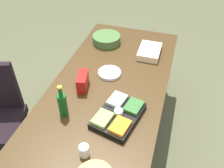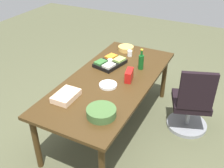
{
  "view_description": "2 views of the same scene",
  "coord_description": "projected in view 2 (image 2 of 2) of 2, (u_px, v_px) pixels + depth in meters",
  "views": [
    {
      "loc": [
        -1.6,
        -0.53,
        2.25
      ],
      "look_at": [
        -0.01,
        -0.04,
        0.82
      ],
      "focal_mm": 39.51,
      "sensor_mm": 36.0,
      "label": 1
    },
    {
      "loc": [
        2.59,
        1.32,
        2.49
      ],
      "look_at": [
        0.14,
        0.08,
        0.8
      ],
      "focal_mm": 42.15,
      "sensor_mm": 36.0,
      "label": 2
    }
  ],
  "objects": [
    {
      "name": "sheet_cake",
      "position": [
        66.0,
        96.0,
        2.98
      ],
      "size": [
        0.32,
        0.22,
        0.07
      ],
      "primitive_type": "cube",
      "rotation": [
        0.0,
        0.0,
        0.01
      ],
      "color": "beige",
      "rests_on": "conference_table"
    },
    {
      "name": "paper_cup",
      "position": [
        130.0,
        53.0,
        3.93
      ],
      "size": [
        0.09,
        0.09,
        0.09
      ],
      "primitive_type": "cylinder",
      "rotation": [
        0.0,
        0.0,
        0.34
      ],
      "color": "white",
      "rests_on": "conference_table"
    },
    {
      "name": "ground_plane",
      "position": [
        111.0,
        125.0,
        3.78
      ],
      "size": [
        10.0,
        10.0,
        0.0
      ],
      "primitive_type": "plane",
      "color": "#505338"
    },
    {
      "name": "veggie_tray",
      "position": [
        110.0,
        63.0,
        3.69
      ],
      "size": [
        0.47,
        0.38,
        0.09
      ],
      "color": "black",
      "rests_on": "conference_table"
    },
    {
      "name": "chip_bowl",
      "position": [
        126.0,
        48.0,
        4.11
      ],
      "size": [
        0.27,
        0.27,
        0.07
      ],
      "primitive_type": "cylinder",
      "rotation": [
        0.0,
        0.0,
        -0.16
      ],
      "color": "#DBAC55",
      "rests_on": "conference_table"
    },
    {
      "name": "conference_table",
      "position": [
        111.0,
        84.0,
        3.41
      ],
      "size": [
        2.25,
        1.03,
        0.77
      ],
      "color": "#3D2912",
      "rests_on": "ground"
    },
    {
      "name": "salad_bowl",
      "position": [
        101.0,
        112.0,
        2.71
      ],
      "size": [
        0.37,
        0.37,
        0.09
      ],
      "primitive_type": "cylinder",
      "rotation": [
        0.0,
        0.0,
        -0.22
      ],
      "color": "#426532",
      "rests_on": "conference_table"
    },
    {
      "name": "chip_bag_red",
      "position": [
        129.0,
        75.0,
        3.32
      ],
      "size": [
        0.21,
        0.12,
        0.14
      ],
      "primitive_type": "cube",
      "rotation": [
        0.0,
        0.0,
        0.22
      ],
      "color": "#B51713",
      "rests_on": "conference_table"
    },
    {
      "name": "wine_bottle",
      "position": [
        141.0,
        62.0,
        3.55
      ],
      "size": [
        0.09,
        0.09,
        0.29
      ],
      "color": "#114F1A",
      "rests_on": "conference_table"
    },
    {
      "name": "office_chair",
      "position": [
        191.0,
        107.0,
        3.53
      ],
      "size": [
        0.61,
        0.61,
        0.99
      ],
      "color": "gray",
      "rests_on": "ground"
    },
    {
      "name": "paper_plate_stack",
      "position": [
        108.0,
        85.0,
        3.22
      ],
      "size": [
        0.27,
        0.27,
        0.03
      ],
      "primitive_type": "cylinder",
      "rotation": [
        0.0,
        0.0,
        0.28
      ],
      "color": "white",
      "rests_on": "conference_table"
    }
  ]
}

